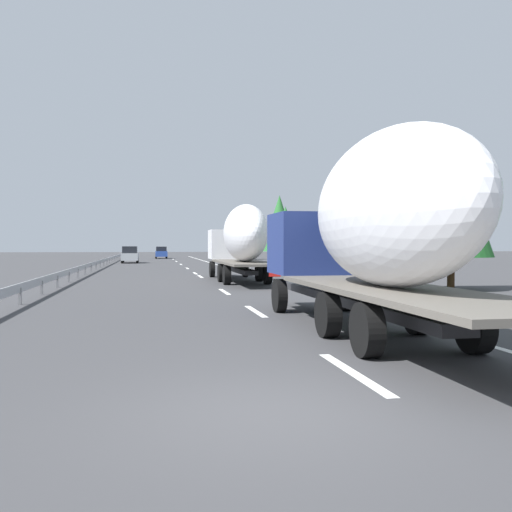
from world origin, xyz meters
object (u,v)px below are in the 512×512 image
truck_trailing (371,224)px  car_blue_sedan (161,252)px  car_silver_hatch (130,255)px  road_sign (251,246)px  truck_lead (241,239)px

truck_trailing → car_blue_sedan: (78.28, 3.41, -1.65)m
car_silver_hatch → road_sign: size_ratio=1.61×
truck_lead → car_silver_hatch: 37.45m
truck_lead → road_sign: bearing=-12.0°
car_blue_sedan → road_sign: 44.62m
car_blue_sedan → car_silver_hatch: (-22.09, 4.02, 0.04)m
road_sign → truck_lead: bearing=168.0°
truck_lead → car_blue_sedan: (58.76, 3.41, -1.50)m
road_sign → car_blue_sedan: bearing=8.4°
truck_trailing → car_blue_sedan: 78.37m
truck_lead → truck_trailing: bearing=180.0°
truck_trailing → road_sign: size_ratio=4.64×
truck_lead → car_silver_hatch: truck_lead is taller
truck_lead → car_silver_hatch: size_ratio=2.87×
car_blue_sedan → car_silver_hatch: 22.45m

